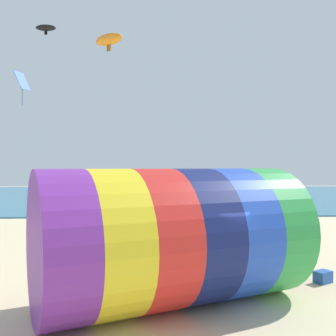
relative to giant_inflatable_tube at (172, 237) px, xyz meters
name	(u,v)px	position (x,y,z in m)	size (l,w,h in m)	color
ground_plane	(192,305)	(0.51, -0.06, -1.75)	(120.00, 120.00, 0.00)	beige
sea	(160,195)	(0.51, 36.55, -1.70)	(120.00, 40.00, 0.10)	teal
giant_inflatable_tube	(172,237)	(0.00, 0.00, 0.00)	(7.56, 5.85, 3.51)	purple
kite_handler	(278,251)	(3.58, 2.35, -0.93)	(0.41, 0.41, 1.63)	black
kite_blue_diamond	(22,81)	(-8.58, 14.03, 7.13)	(0.90, 1.06, 2.14)	blue
kite_orange_parafoil	(109,40)	(-2.46, 7.28, 7.52)	(1.64, 1.46, 0.86)	orange
kite_black_parafoil	(46,28)	(-7.20, 14.28, 10.57)	(1.27, 0.51, 0.66)	black
cooler_box	(323,277)	(4.72, 1.64, -1.57)	(0.52, 0.36, 0.36)	#2659B2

